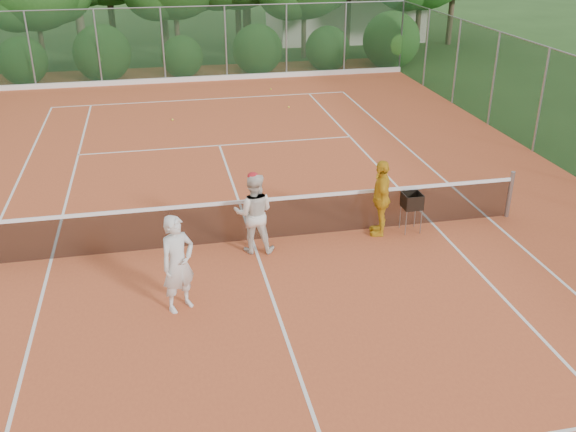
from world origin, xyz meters
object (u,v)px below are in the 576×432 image
object	(u,v)px
player_white	(178,264)
ball_hopper	(412,202)
player_center_grp	(254,213)
player_yellow	(381,198)

from	to	relation	value
player_white	ball_hopper	bearing A→B (deg)	-9.68
player_center_grp	player_white	bearing A→B (deg)	-130.90
ball_hopper	player_yellow	bearing A→B (deg)	-171.35
player_center_grp	player_yellow	bearing A→B (deg)	4.68
player_white	player_yellow	bearing A→B (deg)	-6.24
player_center_grp	player_yellow	distance (m)	2.79
player_white	player_yellow	distance (m)	4.87
player_white	ball_hopper	distance (m)	5.50
player_center_grp	player_yellow	size ratio (longest dim) A/B	1.03
player_white	player_yellow	size ratio (longest dim) A/B	1.06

